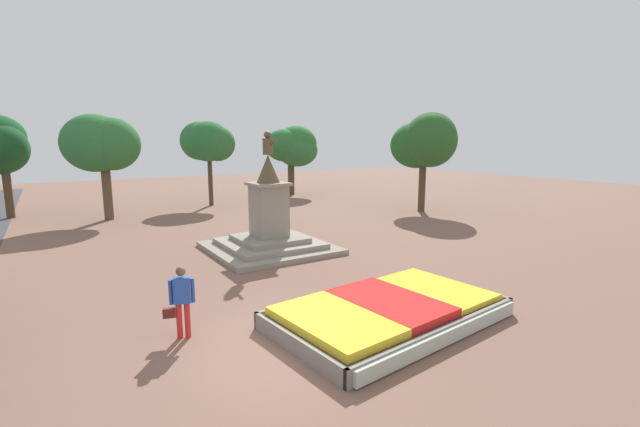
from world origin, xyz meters
name	(u,v)px	position (x,y,z in m)	size (l,w,h in m)	color
ground_plane	(284,349)	(0.00, 0.00, 0.00)	(94.70, 94.70, 0.00)	brown
flower_planter	(389,312)	(2.90, -0.15, 0.27)	(6.14, 4.00, 0.58)	#38281C
statue_monument	(269,229)	(3.54, 7.95, 0.92)	(4.73, 4.73, 4.89)	gray
pedestrian_with_handbag	(181,298)	(-1.71, 1.77, 0.96)	(0.72, 0.33, 1.71)	red
park_tree_far_left	(208,142)	(5.52, 21.41, 4.42)	(3.49, 3.30, 5.83)	#4C3823
park_tree_far_right	(293,147)	(13.48, 23.72, 4.02)	(4.41, 3.73, 5.75)	#4C3823
park_tree_street_side	(426,141)	(16.42, 11.70, 4.48)	(3.79, 4.35, 6.29)	#4C3823
park_tree_mid_canopy	(102,144)	(-1.26, 19.19, 4.32)	(4.12, 3.29, 5.98)	brown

